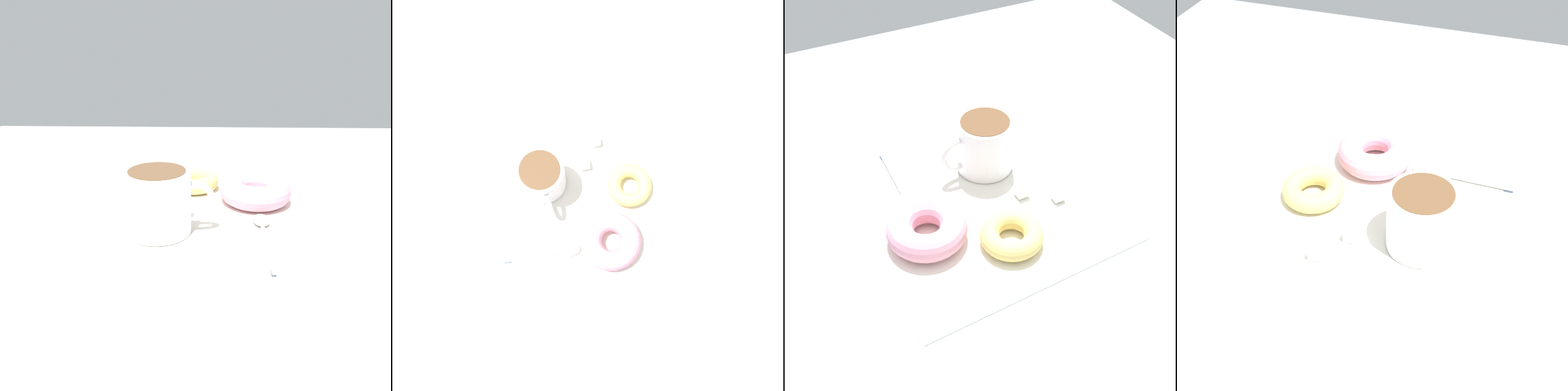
# 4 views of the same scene
# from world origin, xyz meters

# --- Properties ---
(ground_plane) EXTENTS (1.20, 1.20, 0.02)m
(ground_plane) POSITION_xyz_m (0.00, 0.00, -0.01)
(ground_plane) COLOR #99A8B7
(napkin) EXTENTS (0.36, 0.36, 0.00)m
(napkin) POSITION_xyz_m (0.01, -0.01, 0.00)
(napkin) COLOR white
(napkin) RESTS_ON ground_plane
(coffee_cup) EXTENTS (0.12, 0.09, 0.09)m
(coffee_cup) POSITION_xyz_m (-0.03, -0.09, 0.05)
(coffee_cup) COLOR white
(coffee_cup) RESTS_ON napkin
(donut_near_cup) EXTENTS (0.11, 0.11, 0.04)m
(donut_near_cup) POSITION_xyz_m (0.11, 0.02, 0.02)
(donut_near_cup) COLOR pink
(donut_near_cup) RESTS_ON napkin
(donut_far) EXTENTS (0.09, 0.09, 0.03)m
(donut_far) POSITION_xyz_m (0.01, 0.08, 0.02)
(donut_far) COLOR #E5C66B
(donut_far) RESTS_ON napkin
(spoon) EXTENTS (0.02, 0.15, 0.01)m
(spoon) POSITION_xyz_m (0.11, -0.08, 0.01)
(spoon) COLOR silver
(spoon) RESTS_ON napkin
(sugar_cube) EXTENTS (0.02, 0.02, 0.02)m
(sugar_cube) POSITION_xyz_m (-0.10, 0.03, 0.01)
(sugar_cube) COLOR white
(sugar_cube) RESTS_ON napkin
(sugar_cube_extra) EXTENTS (0.02, 0.02, 0.02)m
(sugar_cube_extra) POSITION_xyz_m (-0.05, 0.00, 0.01)
(sugar_cube_extra) COLOR white
(sugar_cube_extra) RESTS_ON napkin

